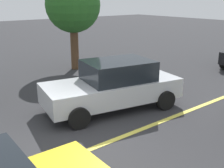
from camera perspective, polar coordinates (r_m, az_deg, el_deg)
ground_plane at (r=6.83m, az=-6.80°, el=-14.02°), size 80.00×80.00×0.00m
lane_marking_centre at (r=8.58m, az=10.61°, el=-7.34°), size 28.00×0.16×0.01m
car_silver_behind_van at (r=9.08m, az=0.34°, el=-0.19°), size 4.70×2.66×1.60m
tree_left_verge at (r=14.16m, az=-8.00°, el=15.59°), size 2.68×2.68×4.53m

